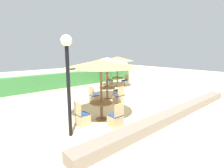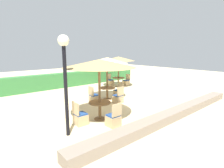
% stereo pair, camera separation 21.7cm
% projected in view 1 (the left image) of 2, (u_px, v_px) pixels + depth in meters
% --- Properties ---
extents(ground_plane, '(40.00, 40.00, 0.00)m').
position_uv_depth(ground_plane, '(119.00, 101.00, 10.01)').
color(ground_plane, beige).
extents(hedge_row, '(13.00, 0.70, 1.13)m').
position_uv_depth(hedge_row, '(70.00, 79.00, 14.07)').
color(hedge_row, '#387A3D').
rests_on(hedge_row, ground_plane).
extents(stone_border, '(10.00, 0.56, 0.36)m').
position_uv_depth(stone_border, '(174.00, 114.00, 7.46)').
color(stone_border, gray).
rests_on(stone_border, ground_plane).
extents(lamp_post, '(0.36, 0.36, 3.32)m').
position_uv_depth(lamp_post, '(68.00, 66.00, 5.49)').
color(lamp_post, black).
rests_on(lamp_post, ground_plane).
extents(parasol_center, '(2.38, 2.38, 2.46)m').
position_uv_depth(parasol_center, '(107.00, 60.00, 9.89)').
color(parasol_center, brown).
rests_on(parasol_center, ground_plane).
extents(round_table_center, '(0.93, 0.93, 0.71)m').
position_uv_depth(round_table_center, '(107.00, 91.00, 10.22)').
color(round_table_center, brown).
rests_on(round_table_center, ground_plane).
extents(patio_chair_center_east, '(0.46, 0.46, 0.93)m').
position_uv_depth(patio_chair_center_east, '(118.00, 93.00, 10.85)').
color(patio_chair_center_east, tan).
rests_on(patio_chair_center_east, ground_plane).
extents(patio_chair_center_west, '(0.46, 0.46, 0.93)m').
position_uv_depth(patio_chair_center_west, '(94.00, 98.00, 9.61)').
color(patio_chair_center_west, tan).
rests_on(patio_chair_center_west, ground_plane).
extents(patio_chair_center_south, '(0.46, 0.46, 0.93)m').
position_uv_depth(patio_chair_center_south, '(118.00, 98.00, 9.58)').
color(patio_chair_center_south, tan).
rests_on(patio_chair_center_south, ground_plane).
extents(parasol_back_right, '(2.52, 2.52, 2.38)m').
position_uv_depth(parasol_back_right, '(118.00, 59.00, 13.51)').
color(parasol_back_right, brown).
rests_on(parasol_back_right, ground_plane).
extents(round_table_back_right, '(0.96, 0.96, 0.75)m').
position_uv_depth(round_table_back_right, '(117.00, 80.00, 13.82)').
color(round_table_back_right, brown).
rests_on(round_table_back_right, ground_plane).
extents(patio_chair_back_right_east, '(0.46, 0.46, 0.93)m').
position_uv_depth(patio_chair_back_right_east, '(125.00, 82.00, 14.48)').
color(patio_chair_back_right_east, tan).
rests_on(patio_chair_back_right_east, ground_plane).
extents(patio_chair_back_right_north, '(0.46, 0.46, 0.93)m').
position_uv_depth(patio_chair_back_right_north, '(109.00, 82.00, 14.60)').
color(patio_chair_back_right_north, tan).
rests_on(patio_chair_back_right_north, ground_plane).
extents(parasol_front_left, '(2.92, 2.92, 2.50)m').
position_uv_depth(parasol_front_left, '(101.00, 64.00, 6.90)').
color(parasol_front_left, brown).
rests_on(parasol_front_left, ground_plane).
extents(round_table_front_left, '(0.92, 0.92, 0.74)m').
position_uv_depth(round_table_front_left, '(101.00, 107.00, 7.24)').
color(round_table_front_left, brown).
rests_on(round_table_front_left, ground_plane).
extents(patio_chair_front_left_west, '(0.46, 0.46, 0.93)m').
position_uv_depth(patio_chair_front_left_west, '(82.00, 118.00, 6.74)').
color(patio_chair_front_left_west, tan).
rests_on(patio_chair_front_left_west, ground_plane).
extents(patio_chair_front_left_south, '(0.46, 0.46, 0.93)m').
position_uv_depth(patio_chair_front_left_south, '(116.00, 119.00, 6.62)').
color(patio_chair_front_left_south, tan).
rests_on(patio_chair_front_left_south, ground_plane).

